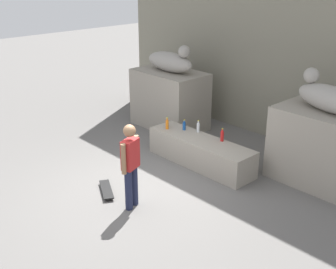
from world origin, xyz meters
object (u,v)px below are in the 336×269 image
at_px(bottle_red, 222,136).
at_px(skateboard, 106,189).
at_px(statue_reclining_left, 171,61).
at_px(statue_reclining_right, 329,97).
at_px(bottle_blue, 184,126).
at_px(bottle_clear, 198,127).
at_px(skater, 131,163).
at_px(bottle_orange, 167,124).

bearing_deg(bottle_red, skateboard, -106.77).
distance_m(statue_reclining_left, bottle_red, 3.05).
bearing_deg(bottle_red, statue_reclining_right, 26.84).
relative_size(statue_reclining_right, skateboard, 2.11).
height_order(bottle_blue, bottle_clear, bottle_clear).
xyz_separation_m(skater, bottle_blue, (-1.06, 2.46, -0.19)).
relative_size(statue_reclining_left, statue_reclining_right, 0.95).
xyz_separation_m(bottle_orange, bottle_red, (1.39, 0.38, 0.01)).
relative_size(skateboard, bottle_orange, 2.79).
relative_size(skater, bottle_clear, 5.73).
xyz_separation_m(skater, bottle_orange, (-1.38, 2.20, -0.18)).
distance_m(skater, bottle_clear, 2.71).
relative_size(bottle_blue, bottle_red, 0.85).
xyz_separation_m(statue_reclining_right, skater, (-1.89, -3.54, -0.94)).
distance_m(skater, bottle_orange, 2.61).
distance_m(statue_reclining_right, bottle_blue, 3.34).
distance_m(statue_reclining_left, bottle_clear, 2.42).
bearing_deg(bottle_blue, skateboard, -83.61).
relative_size(statue_reclining_right, bottle_clear, 5.78).
bearing_deg(statue_reclining_left, bottle_orange, -45.52).
bearing_deg(statue_reclining_right, skateboard, 66.55).
height_order(skateboard, bottle_blue, bottle_blue).
xyz_separation_m(statue_reclining_left, bottle_red, (2.68, -0.94, -1.11)).
height_order(skater, bottle_orange, skater).
relative_size(bottle_orange, bottle_red, 0.96).
bearing_deg(bottle_clear, bottle_red, -1.10).
height_order(skater, skateboard, skater).
height_order(statue_reclining_right, bottle_blue, statue_reclining_right).
height_order(bottle_clear, bottle_orange, bottle_clear).
distance_m(skateboard, bottle_red, 2.82).
bearing_deg(statue_reclining_right, bottle_blue, 33.43).
relative_size(statue_reclining_left, bottle_orange, 5.58).
bearing_deg(bottle_orange, skater, -57.90).
bearing_deg(skateboard, bottle_clear, -63.13).
relative_size(bottle_blue, bottle_orange, 0.89).
bearing_deg(skateboard, skater, -149.53).
relative_size(statue_reclining_right, skater, 1.01).
bearing_deg(statue_reclining_right, bottle_orange, 35.56).
bearing_deg(skater, bottle_blue, 3.75).
height_order(bottle_blue, bottle_orange, bottle_orange).
relative_size(statue_reclining_right, bottle_red, 5.63).
xyz_separation_m(skateboard, bottle_orange, (-0.60, 2.24, 0.68)).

